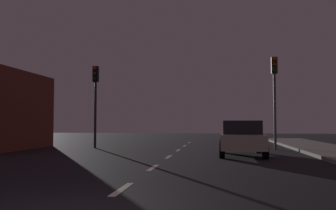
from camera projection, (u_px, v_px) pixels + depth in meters
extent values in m
plane|color=black|center=(156.00, 166.00, 12.13)|extent=(80.00, 80.00, 0.00)
cube|color=silver|center=(122.00, 189.00, 7.78)|extent=(0.16, 1.60, 0.01)
cube|color=silver|center=(153.00, 168.00, 11.54)|extent=(0.16, 1.60, 0.01)
cube|color=silver|center=(169.00, 157.00, 15.30)|extent=(0.16, 1.60, 0.01)
cube|color=silver|center=(178.00, 150.00, 19.06)|extent=(0.16, 1.60, 0.01)
cube|color=silver|center=(185.00, 146.00, 22.82)|extent=(0.16, 1.60, 0.01)
cube|color=silver|center=(189.00, 143.00, 26.58)|extent=(0.16, 1.60, 0.01)
cylinder|color=#2D2D30|center=(95.00, 107.00, 20.92)|extent=(0.14, 0.14, 4.70)
cube|color=black|center=(96.00, 74.00, 21.02)|extent=(0.32, 0.24, 0.90)
sphere|color=red|center=(95.00, 68.00, 20.87)|extent=(0.20, 0.20, 0.20)
sphere|color=#3F2D0C|center=(95.00, 74.00, 20.86)|extent=(0.20, 0.20, 0.20)
sphere|color=#0C3319|center=(95.00, 79.00, 20.84)|extent=(0.20, 0.20, 0.20)
cylinder|color=#4C4C51|center=(275.00, 103.00, 19.59)|extent=(0.14, 0.14, 4.99)
cube|color=#382D0C|center=(274.00, 65.00, 19.70)|extent=(0.32, 0.24, 0.90)
sphere|color=red|center=(275.00, 59.00, 19.55)|extent=(0.20, 0.20, 0.20)
sphere|color=#3F2D0C|center=(275.00, 65.00, 19.54)|extent=(0.20, 0.20, 0.20)
sphere|color=#0C3319|center=(275.00, 70.00, 19.52)|extent=(0.20, 0.20, 0.20)
cube|color=beige|center=(242.00, 141.00, 15.96)|extent=(1.86, 4.00, 0.62)
cube|color=black|center=(242.00, 127.00, 15.80)|extent=(1.62, 1.81, 0.58)
cylinder|color=black|center=(222.00, 146.00, 17.49)|extent=(0.23, 0.64, 0.64)
cylinder|color=black|center=(258.00, 146.00, 17.24)|extent=(0.23, 0.64, 0.64)
cylinder|color=black|center=(222.00, 150.00, 14.65)|extent=(0.23, 0.64, 0.64)
cylinder|color=black|center=(265.00, 151.00, 14.40)|extent=(0.23, 0.64, 0.64)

